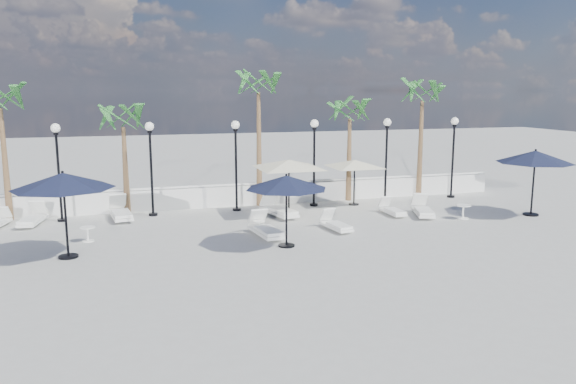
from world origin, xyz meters
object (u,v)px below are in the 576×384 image
object	(u,v)px
parasol_cream_sq_b	(355,160)
parasol_navy_left	(63,181)
lounger_4	(336,224)
lounger_6	(392,210)
lounger_7	(423,210)
lounger_0	(121,212)
lounger_5	(279,210)
parasol_navy_right	(535,157)
lounger_1	(33,218)
parasol_cream_sq_a	(289,160)
lounger_3	(266,229)
parasol_navy_mid	(286,183)

from	to	relation	value
parasol_cream_sq_b	parasol_navy_left	bearing A→B (deg)	-156.87
lounger_4	lounger_6	xyz separation A→B (m)	(3.18, 1.73, -0.01)
lounger_7	parasol_navy_left	distance (m)	13.80
lounger_0	lounger_5	xyz separation A→B (m)	(6.20, -1.31, 0.00)
parasol_navy_right	lounger_6	bearing A→B (deg)	162.53
lounger_1	parasol_cream_sq_a	xyz separation A→B (m)	(9.91, -1.21, 2.05)
lounger_3	parasol_navy_left	bearing A→B (deg)	179.29
lounger_4	lounger_5	bearing A→B (deg)	107.82
lounger_3	parasol_navy_right	bearing A→B (deg)	-6.16
parasol_cream_sq_a	parasol_cream_sq_b	size ratio (longest dim) A/B	1.16
parasol_navy_mid	lounger_3	bearing A→B (deg)	103.10
parasol_navy_left	parasol_navy_mid	world-z (taller)	parasol_navy_left
lounger_3	parasol_cream_sq_a	distance (m)	4.10
lounger_6	parasol_navy_left	xyz separation A→B (m)	(-12.36, -2.60, 2.18)
lounger_6	parasol_cream_sq_b	distance (m)	3.07
parasol_navy_right	parasol_navy_mid	bearing A→B (deg)	-171.68
parasol_navy_right	parasol_cream_sq_b	xyz separation A→B (m)	(-6.15, 4.10, -0.39)
lounger_0	lounger_1	world-z (taller)	lounger_0
lounger_1	parasol_navy_mid	world-z (taller)	parasol_navy_mid
lounger_1	lounger_3	world-z (taller)	lounger_3
lounger_3	lounger_5	size ratio (longest dim) A/B	0.93
lounger_1	parasol_navy_mid	distance (m)	10.40
lounger_4	parasol_navy_left	world-z (taller)	parasol_navy_left
lounger_0	lounger_1	size ratio (longest dim) A/B	1.11
parasol_navy_right	parasol_cream_sq_a	size ratio (longest dim) A/B	0.61
lounger_3	parasol_cream_sq_b	size ratio (longest dim) A/B	0.48
lounger_4	lounger_5	size ratio (longest dim) A/B	0.77
lounger_4	parasol_navy_mid	world-z (taller)	parasol_navy_mid
lounger_4	lounger_7	bearing A→B (deg)	7.24
parasol_navy_right	parasol_cream_sq_a	world-z (taller)	parasol_navy_right
lounger_4	parasol_cream_sq_b	size ratio (longest dim) A/B	0.40
lounger_0	lounger_5	size ratio (longest dim) A/B	0.98
lounger_7	parasol_cream_sq_a	xyz separation A→B (m)	(-5.23, 1.72, 2.04)
parasol_cream_sq_a	lounger_0	bearing A→B (deg)	169.67
lounger_6	lounger_1	bearing A→B (deg)	169.45
parasol_cream_sq_a	parasol_cream_sq_b	world-z (taller)	parasol_cream_sq_a
lounger_3	parasol_navy_mid	distance (m)	2.39
lounger_6	parasol_cream_sq_a	xyz separation A→B (m)	(-4.11, 1.19, 2.09)
lounger_1	parasol_navy_right	bearing A→B (deg)	-1.98
parasol_navy_left	parasol_cream_sq_b	size ratio (longest dim) A/B	0.70
lounger_4	lounger_7	distance (m)	4.46
parasol_cream_sq_a	parasol_navy_left	bearing A→B (deg)	-155.31
lounger_7	parasol_navy_mid	world-z (taller)	parasol_navy_mid
lounger_7	parasol_cream_sq_a	size ratio (longest dim) A/B	0.41
lounger_4	lounger_6	size ratio (longest dim) A/B	1.07
parasol_cream_sq_b	parasol_navy_mid	bearing A→B (deg)	-130.42
lounger_1	lounger_3	bearing A→B (deg)	-17.85
lounger_1	parasol_navy_right	distance (m)	20.03
lounger_0	lounger_4	world-z (taller)	lounger_0
lounger_6	lounger_0	bearing A→B (deg)	166.59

